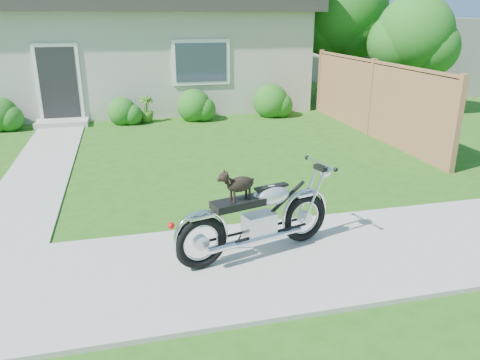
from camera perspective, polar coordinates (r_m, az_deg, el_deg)
The scene contains 10 objects.
ground at distance 5.73m, azimuth -14.58°, elevation -11.75°, with size 80.00×80.00×0.00m, color #235114.
sidewalk at distance 5.72m, azimuth -14.59°, elevation -11.58°, with size 24.00×2.20×0.04m, color #9E9B93.
walkway at distance 10.49m, azimuth -22.84°, elevation 1.89°, with size 1.20×8.00×0.03m, color #9E9B93.
house at distance 16.95m, azimuth -15.31°, elevation 16.28°, with size 12.60×7.03×4.50m.
fence at distance 12.44m, azimuth 15.72°, elevation 9.65°, with size 0.12×6.62×1.90m.
tree_near at distance 15.56m, azimuth 21.00°, elevation 15.86°, with size 2.40×2.30×3.53m.
tree_far at distance 17.19m, azimuth 12.90°, elevation 19.17°, with size 3.01×3.01×4.61m.
shrub_row at distance 13.67m, azimuth -12.77°, elevation 8.43°, with size 10.78×1.05×1.05m.
potted_plant_right at distance 13.73m, azimuth -11.38°, elevation 8.47°, with size 0.43×0.43×0.76m, color #396D1E.
motorcycle_with_dog at distance 5.84m, azimuth 2.31°, elevation -4.41°, with size 2.18×0.87×1.16m.
Camera 1 is at (0.24, -4.93, 2.91)m, focal length 35.00 mm.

